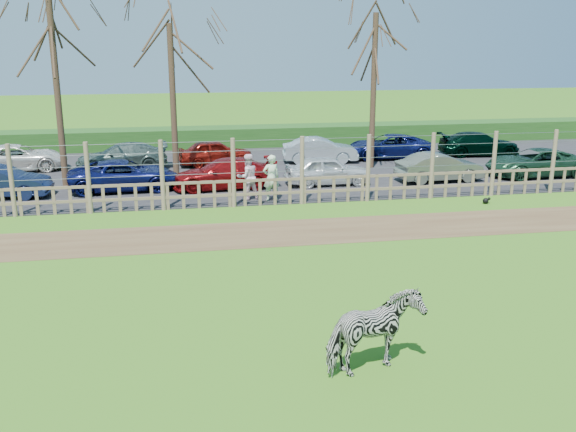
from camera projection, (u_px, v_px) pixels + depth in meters
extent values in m
plane|color=#5D942E|center=(266.00, 288.00, 15.61)|extent=(120.00, 120.00, 0.00)
cube|color=brown|center=(245.00, 235.00, 19.88)|extent=(34.00, 2.80, 0.01)
cube|color=#232326|center=(221.00, 171.00, 29.37)|extent=(44.00, 13.00, 0.04)
cube|color=#1E4716|center=(211.00, 137.00, 35.87)|extent=(46.00, 2.00, 1.10)
cube|color=brown|center=(234.00, 195.00, 23.08)|extent=(30.00, 0.06, 0.10)
cube|color=brown|center=(234.00, 181.00, 22.95)|extent=(30.00, 0.06, 0.10)
cylinder|color=brown|center=(11.00, 181.00, 21.60)|extent=(0.16, 0.16, 2.50)
cylinder|color=brown|center=(88.00, 178.00, 22.02)|extent=(0.16, 0.16, 2.50)
cylinder|color=brown|center=(162.00, 175.00, 22.45)|extent=(0.16, 0.16, 2.50)
cylinder|color=brown|center=(233.00, 173.00, 22.87)|extent=(0.16, 0.16, 2.50)
cylinder|color=brown|center=(302.00, 171.00, 23.29)|extent=(0.16, 0.16, 2.50)
cylinder|color=brown|center=(368.00, 168.00, 23.72)|extent=(0.16, 0.16, 2.50)
cylinder|color=brown|center=(432.00, 166.00, 24.14)|extent=(0.16, 0.16, 2.50)
cylinder|color=brown|center=(494.00, 164.00, 24.56)|extent=(0.16, 0.16, 2.50)
cylinder|color=brown|center=(553.00, 162.00, 24.99)|extent=(0.16, 0.16, 2.50)
cylinder|color=gray|center=(233.00, 173.00, 22.87)|extent=(30.00, 0.02, 0.02)
cylinder|color=gray|center=(233.00, 162.00, 22.76)|extent=(30.00, 0.02, 0.02)
cylinder|color=gray|center=(233.00, 151.00, 22.66)|extent=(30.00, 0.02, 0.02)
cylinder|color=gray|center=(233.00, 141.00, 22.56)|extent=(30.00, 0.02, 0.02)
cylinder|color=#3D2B1E|center=(57.00, 94.00, 25.37)|extent=(0.26, 0.26, 7.50)
cylinder|color=#3D2B1E|center=(173.00, 103.00, 27.22)|extent=(0.26, 0.26, 6.50)
cylinder|color=#3D2B1E|center=(373.00, 93.00, 29.15)|extent=(0.26, 0.26, 7.00)
imported|color=gray|center=(374.00, 333.00, 11.51)|extent=(1.98, 1.40, 1.53)
imported|color=#BFE2B4|center=(271.00, 178.00, 23.74)|extent=(0.68, 0.50, 1.72)
imported|color=silver|center=(248.00, 177.00, 23.89)|extent=(0.99, 0.87, 1.72)
sphere|color=black|center=(486.00, 201.00, 23.62)|extent=(0.22, 0.22, 0.22)
sphere|color=black|center=(489.00, 199.00, 23.62)|extent=(0.11, 0.11, 0.11)
imported|color=#162244|center=(0.00, 182.00, 24.24)|extent=(3.74, 1.58, 1.20)
imported|color=#0E144E|center=(124.00, 175.00, 25.46)|extent=(4.44, 2.26, 1.20)
imported|color=maroon|center=(224.00, 174.00, 25.76)|extent=(4.22, 1.91, 1.20)
imported|color=silver|center=(328.00, 170.00, 26.44)|extent=(3.54, 1.46, 1.20)
imported|color=#626B5B|center=(440.00, 167.00, 27.05)|extent=(3.72, 1.53, 1.20)
imported|color=#1D432B|center=(535.00, 163.00, 28.08)|extent=(4.37, 2.12, 1.20)
imported|color=white|center=(18.00, 158.00, 29.24)|extent=(4.54, 2.55, 1.20)
imported|color=#4C6259|center=(122.00, 156.00, 29.57)|extent=(4.26, 2.02, 1.20)
imported|color=maroon|center=(216.00, 153.00, 30.53)|extent=(3.66, 1.81, 1.20)
imported|color=#ABB9BF|center=(320.00, 150.00, 31.25)|extent=(3.75, 1.64, 1.20)
imported|color=#0E144D|center=(388.00, 146.00, 32.31)|extent=(4.45, 2.31, 1.20)
imported|color=black|center=(479.00, 144.00, 33.10)|extent=(4.29, 2.12, 1.20)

